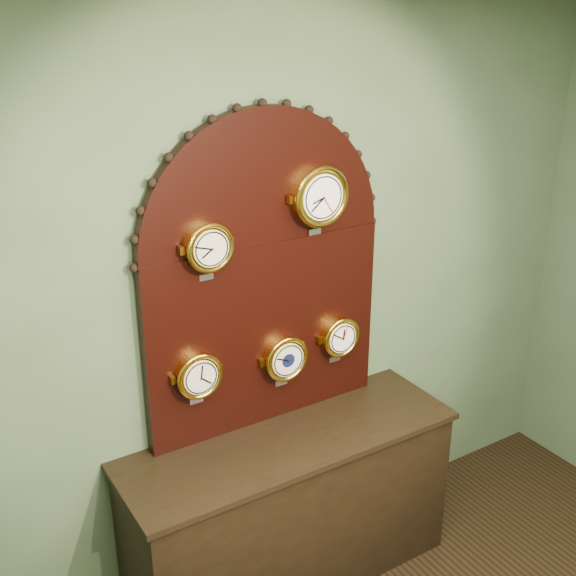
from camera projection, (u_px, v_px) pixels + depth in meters
wall_back at (260, 306)px, 3.37m from camera, size 4.00×0.00×4.00m
shop_counter at (290, 511)px, 3.54m from camera, size 1.60×0.50×0.80m
display_board at (264, 264)px, 3.25m from camera, size 1.26×0.06×1.53m
roman_clock at (208, 247)px, 2.99m from camera, size 0.22×0.08×0.27m
arabic_clock at (320, 196)px, 3.20m from camera, size 0.28×0.08×0.33m
hygrometer at (198, 375)px, 3.17m from camera, size 0.22×0.08×0.27m
barometer at (285, 358)px, 3.40m from camera, size 0.23×0.08×0.28m
tide_clock at (339, 336)px, 3.55m from camera, size 0.21×0.08×0.26m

